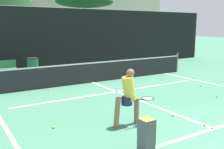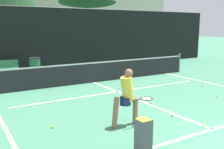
# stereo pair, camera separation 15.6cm
# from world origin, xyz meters

# --- Properties ---
(court_baseline_near) EXTENTS (11.00, 0.10, 0.01)m
(court_baseline_near) POSITION_xyz_m (0.00, 1.01, 0.00)
(court_baseline_near) COLOR white
(court_baseline_near) RESTS_ON ground
(court_service_line) EXTENTS (8.25, 0.10, 0.01)m
(court_service_line) POSITION_xyz_m (0.00, 5.55, 0.00)
(court_service_line) COLOR white
(court_service_line) RESTS_ON ground
(court_center_mark) EXTENTS (0.10, 6.63, 0.01)m
(court_center_mark) POSITION_xyz_m (0.00, 4.32, 0.00)
(court_center_mark) COLOR white
(court_center_mark) RESTS_ON ground
(court_sideline_left) EXTENTS (0.10, 7.63, 0.01)m
(court_sideline_left) POSITION_xyz_m (-4.51, 4.32, 0.00)
(court_sideline_left) COLOR white
(court_sideline_left) RESTS_ON ground
(court_sideline_right) EXTENTS (0.10, 7.63, 0.01)m
(court_sideline_right) POSITION_xyz_m (4.51, 4.32, 0.00)
(court_sideline_right) COLOR white
(court_sideline_right) RESTS_ON ground
(net) EXTENTS (11.09, 0.09, 1.07)m
(net) POSITION_xyz_m (0.00, 7.63, 0.51)
(net) COLOR slate
(net) RESTS_ON ground
(fence_back) EXTENTS (24.00, 0.06, 3.67)m
(fence_back) POSITION_xyz_m (0.00, 11.96, 1.83)
(fence_back) COLOR black
(fence_back) RESTS_ON ground
(player_practicing) EXTENTS (1.09, 0.57, 1.51)m
(player_practicing) POSITION_xyz_m (-1.69, 2.39, 0.82)
(player_practicing) COLOR #8C6042
(player_practicing) RESTS_ON ground
(tennis_ball_scattered_0) EXTENTS (0.07, 0.07, 0.07)m
(tennis_ball_scattered_0) POSITION_xyz_m (0.11, 3.59, 0.03)
(tennis_ball_scattered_0) COLOR #D1E033
(tennis_ball_scattered_0) RESTS_ON ground
(tennis_ball_scattered_1) EXTENTS (0.07, 0.07, 0.07)m
(tennis_ball_scattered_1) POSITION_xyz_m (1.26, 5.93, 0.03)
(tennis_ball_scattered_1) COLOR #D1E033
(tennis_ball_scattered_1) RESTS_ON ground
(tennis_ball_scattered_2) EXTENTS (0.07, 0.07, 0.07)m
(tennis_ball_scattered_2) POSITION_xyz_m (-0.03, 1.26, 0.03)
(tennis_ball_scattered_2) COLOR #D1E033
(tennis_ball_scattered_2) RESTS_ON ground
(tennis_ball_scattered_3) EXTENTS (0.07, 0.07, 0.07)m
(tennis_ball_scattered_3) POSITION_xyz_m (-2.18, 7.29, 0.03)
(tennis_ball_scattered_3) COLOR #D1E033
(tennis_ball_scattered_3) RESTS_ON ground
(tennis_ball_scattered_4) EXTENTS (0.07, 0.07, 0.07)m
(tennis_ball_scattered_4) POSITION_xyz_m (-3.46, 3.20, 0.03)
(tennis_ball_scattered_4) COLOR #D1E033
(tennis_ball_scattered_4) RESTS_ON ground
(tennis_ball_scattered_5) EXTENTS (0.07, 0.07, 0.07)m
(tennis_ball_scattered_5) POSITION_xyz_m (-0.19, 2.25, 0.03)
(tennis_ball_scattered_5) COLOR #D1E033
(tennis_ball_scattered_5) RESTS_ON ground
(tennis_ball_scattered_6) EXTENTS (0.07, 0.07, 0.07)m
(tennis_ball_scattered_6) POSITION_xyz_m (2.69, 2.89, 0.03)
(tennis_ball_scattered_6) COLOR #D1E033
(tennis_ball_scattered_6) RESTS_ON ground
(tennis_ball_scattered_7) EXTENTS (0.07, 0.07, 0.07)m
(tennis_ball_scattered_7) POSITION_xyz_m (3.69, 4.43, 0.03)
(tennis_ball_scattered_7) COLOR #D1E033
(tennis_ball_scattered_7) RESTS_ON ground
(ball_hopper) EXTENTS (0.28, 0.28, 0.71)m
(ball_hopper) POSITION_xyz_m (-2.24, 0.98, 0.37)
(ball_hopper) COLOR #4C4C51
(ball_hopper) RESTS_ON ground
(courtside_bench) EXTENTS (1.48, 0.40, 0.86)m
(courtside_bench) POSITION_xyz_m (-3.36, 11.12, 0.46)
(courtside_bench) COLOR #33724C
(courtside_bench) RESTS_ON ground
(trash_bin) EXTENTS (0.59, 0.59, 0.96)m
(trash_bin) POSITION_xyz_m (-1.85, 10.84, 0.48)
(trash_bin) COLOR #28603D
(trash_bin) RESTS_ON ground
(parked_car) EXTENTS (1.86, 4.05, 1.46)m
(parked_car) POSITION_xyz_m (4.97, 16.38, 0.62)
(parked_car) COLOR silver
(parked_car) RESTS_ON ground
(tree_east) EXTENTS (4.52, 4.52, 4.91)m
(tree_east) POSITION_xyz_m (3.81, 16.02, 4.42)
(tree_east) COLOR brown
(tree_east) RESTS_ON ground
(building_far) EXTENTS (36.00, 2.40, 6.46)m
(building_far) POSITION_xyz_m (0.00, 24.25, 3.23)
(building_far) COLOR beige
(building_far) RESTS_ON ground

